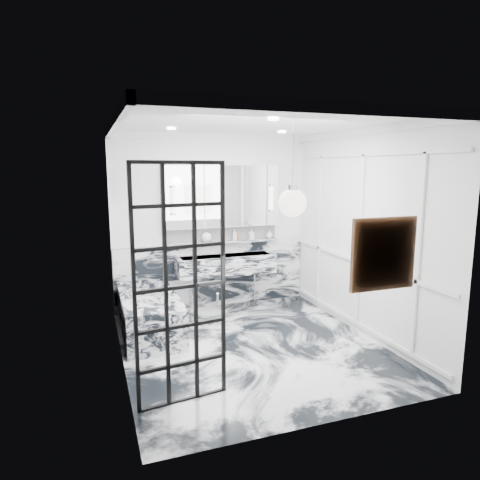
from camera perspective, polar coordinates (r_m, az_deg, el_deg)
name	(u,v)px	position (r m, az deg, el deg)	size (l,w,h in m)	color
floor	(251,346)	(5.69, 1.54, -13.95)	(3.60, 3.60, 0.00)	silver
ceiling	(253,123)	(5.24, 1.69, 15.36)	(3.60, 3.60, 0.00)	white
wall_back	(212,222)	(6.98, -3.72, 2.42)	(3.60, 3.60, 0.00)	white
wall_front	(329,273)	(3.70, 11.72, -4.33)	(3.60, 3.60, 0.00)	white
wall_left	(118,247)	(4.95, -15.95, -0.96)	(3.60, 3.60, 0.00)	white
wall_right	(362,233)	(6.04, 15.91, 0.93)	(3.60, 3.60, 0.00)	white
marble_clad_back	(213,274)	(7.12, -3.59, -4.61)	(3.18, 0.05, 1.05)	silver
marble_clad_left	(120,253)	(4.96, -15.74, -1.63)	(0.02, 3.56, 2.68)	silver
panel_molding	(360,240)	(6.05, 15.72, -0.02)	(0.03, 3.40, 2.30)	white
soap_bottle_a	(235,235)	(7.03, -0.73, 0.72)	(0.07, 0.07, 0.19)	#8C5919
soap_bottle_b	(251,234)	(7.13, 1.51, 0.81)	(0.08, 0.08, 0.18)	#4C4C51
soap_bottle_c	(269,234)	(7.25, 3.94, 0.77)	(0.11, 0.11, 0.14)	silver
face_pot	(206,237)	(6.89, -4.51, 0.35)	(0.16, 0.16, 0.16)	white
amber_bottle	(237,237)	(7.05, -0.34, 0.38)	(0.04, 0.04, 0.10)	#8C5919
flower_vase	(167,301)	(5.56, -9.67, -7.96)	(0.09, 0.09, 0.12)	silver
crittall_door	(181,287)	(4.10, -7.90, -6.24)	(0.88, 0.04, 2.33)	black
artwork	(384,254)	(4.03, 18.59, -1.76)	(0.56, 0.05, 0.56)	#B66912
pendant_light	(292,203)	(4.10, 7.01, 4.93)	(0.27, 0.27, 0.27)	white
trough_sink	(226,265)	(6.91, -1.90, -3.29)	(1.60, 0.45, 0.30)	silver
ledge	(223,242)	(6.99, -2.33, -0.28)	(1.90, 0.14, 0.04)	silver
subway_tile	(221,233)	(7.03, -2.49, 0.88)	(1.90, 0.03, 0.23)	white
mirror_cabinet	(222,196)	(6.91, -2.38, 5.86)	(1.90, 0.16, 1.00)	white
sconce_left	(173,200)	(6.62, -8.96, 5.24)	(0.07, 0.07, 0.40)	white
sconce_right	(271,198)	(7.11, 4.21, 5.63)	(0.07, 0.07, 0.40)	white
bathtub	(149,314)	(6.14, -12.00, -9.61)	(0.75, 1.65, 0.55)	silver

